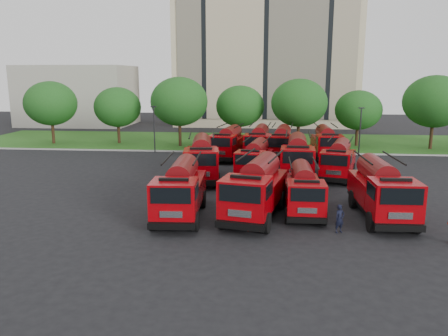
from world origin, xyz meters
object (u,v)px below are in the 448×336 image
at_px(fire_truck_6, 297,157).
at_px(fire_truck_11, 326,143).
at_px(fire_truck_5, 255,159).
at_px(firefighter_1, 255,232).
at_px(fire_truck_1, 256,188).
at_px(fire_truck_10, 282,143).
at_px(firefighter_0, 339,232).
at_px(fire_truck_7, 338,160).
at_px(firefighter_4, 258,188).
at_px(fire_truck_3, 381,190).
at_px(firefighter_5, 360,189).
at_px(fire_truck_0, 181,189).
at_px(fire_truck_9, 259,142).
at_px(fire_truck_4, 202,159).
at_px(fire_truck_8, 228,143).
at_px(firefighter_3, 374,215).
at_px(fire_truck_2, 303,190).

distance_m(fire_truck_6, fire_truck_11, 9.50).
relative_size(fire_truck_5, firefighter_1, 3.54).
xyz_separation_m(fire_truck_5, fire_truck_6, (3.49, 0.14, 0.23)).
xyz_separation_m(fire_truck_1, fire_truck_10, (2.19, 18.38, -0.07)).
bearing_deg(firefighter_0, fire_truck_7, 51.08).
bearing_deg(firefighter_4, fire_truck_5, -41.10).
xyz_separation_m(firefighter_1, firefighter_4, (-0.01, 9.45, 0.00)).
bearing_deg(fire_truck_3, firefighter_5, 86.25).
bearing_deg(fire_truck_3, fire_truck_0, -177.20).
relative_size(fire_truck_7, firefighter_5, 3.77).
distance_m(fire_truck_7, fire_truck_9, 10.68).
relative_size(fire_truck_1, fire_truck_6, 1.03).
relative_size(fire_truck_0, fire_truck_7, 1.04).
height_order(fire_truck_4, fire_truck_8, fire_truck_4).
height_order(fire_truck_5, firefighter_3, fire_truck_5).
bearing_deg(firefighter_4, fire_truck_10, -56.79).
bearing_deg(firefighter_1, firefighter_0, 10.22).
height_order(firefighter_0, firefighter_1, firefighter_1).
height_order(fire_truck_1, firefighter_5, fire_truck_1).
bearing_deg(fire_truck_1, fire_truck_7, 70.65).
height_order(fire_truck_0, firefighter_1, fire_truck_0).
bearing_deg(fire_truck_1, fire_truck_0, -163.04).
height_order(fire_truck_1, fire_truck_4, fire_truck_4).
relative_size(fire_truck_4, fire_truck_7, 1.11).
distance_m(fire_truck_0, firefighter_3, 11.85).
distance_m(fire_truck_5, fire_truck_8, 8.55).
height_order(fire_truck_8, fire_truck_11, fire_truck_11).
relative_size(fire_truck_1, fire_truck_5, 1.16).
relative_size(firefighter_1, firefighter_3, 0.98).
xyz_separation_m(fire_truck_4, fire_truck_9, (4.51, 9.98, -0.09)).
bearing_deg(fire_truck_11, firefighter_3, -88.99).
relative_size(fire_truck_0, fire_truck_4, 0.93).
bearing_deg(fire_truck_10, fire_truck_3, -68.17).
bearing_deg(fire_truck_8, fire_truck_2, -61.69).
relative_size(fire_truck_5, firefighter_3, 3.48).
distance_m(fire_truck_3, firefighter_3, 1.72).
xyz_separation_m(fire_truck_9, fire_truck_10, (2.27, -0.70, 0.02)).
bearing_deg(fire_truck_3, fire_truck_7, 93.37).
relative_size(fire_truck_3, fire_truck_8, 1.01).
distance_m(fire_truck_2, fire_truck_3, 4.56).
bearing_deg(fire_truck_0, fire_truck_2, 7.91).
distance_m(fire_truck_9, firefighter_3, 19.74).
height_order(fire_truck_3, firefighter_0, fire_truck_3).
relative_size(fire_truck_4, fire_truck_5, 1.15).
bearing_deg(fire_truck_1, fire_truck_8, 112.00).
distance_m(fire_truck_4, fire_truck_8, 9.53).
height_order(fire_truck_5, fire_truck_11, fire_truck_11).
distance_m(fire_truck_2, firefighter_5, 8.03).
xyz_separation_m(fire_truck_4, fire_truck_5, (4.27, 1.39, -0.24)).
bearing_deg(fire_truck_11, fire_truck_0, -119.90).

